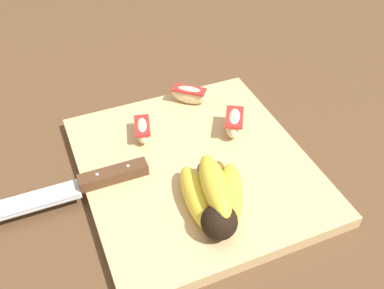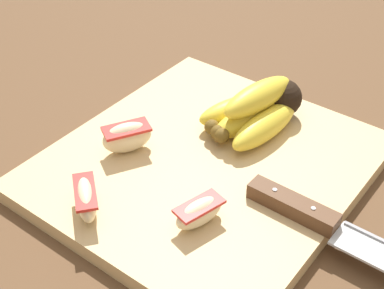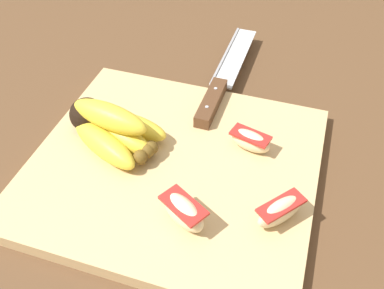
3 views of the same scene
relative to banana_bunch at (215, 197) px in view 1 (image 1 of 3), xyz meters
The scene contains 7 objects.
ground_plane 0.09m from the banana_bunch, behind, with size 6.00×6.00×0.00m, color brown.
cutting_board 0.10m from the banana_bunch, behind, with size 0.36×0.33×0.02m, color tan.
banana_bunch is the anchor object (origin of this frame).
chefs_knife 0.19m from the banana_bunch, 123.83° to the right, with size 0.04×0.28×0.02m.
apple_wedge_near 0.18m from the banana_bunch, 166.49° to the right, with size 0.06×0.04×0.03m.
apple_wedge_middle 0.24m from the banana_bunch, 165.59° to the left, with size 0.06×0.06×0.03m.
apple_wedge_far 0.16m from the banana_bunch, 144.27° to the left, with size 0.06×0.05×0.04m.
Camera 1 is at (0.41, -0.19, 0.49)m, focal length 41.22 mm.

